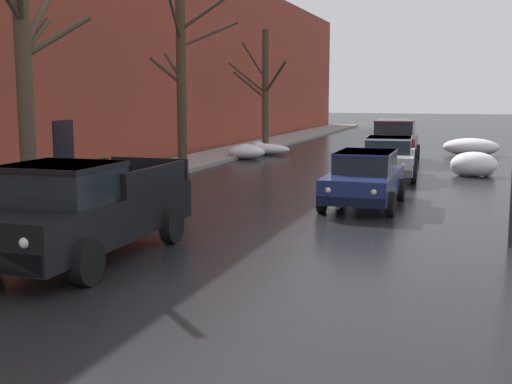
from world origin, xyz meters
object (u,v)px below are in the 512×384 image
(bare_tree_far_down_block, at_px, (264,90))
(sedan_darkblue_parked_kerbside_close, at_px, (364,177))
(sedan_silver_parked_kerbside_mid, at_px, (388,156))
(suv_maroon_parked_far_down_block, at_px, (395,139))
(bare_tree_mid_block, at_px, (182,75))
(pickup_truck_black_approaching_near_lane, at_px, (82,210))
(bare_tree_second_along_sidewalk, at_px, (28,86))

(bare_tree_far_down_block, xyz_separation_m, sedan_darkblue_parked_kerbside_close, (7.01, -13.52, -2.35))
(sedan_silver_parked_kerbside_mid, xyz_separation_m, suv_maroon_parked_far_down_block, (-0.40, 5.56, 0.23))
(sedan_darkblue_parked_kerbside_close, distance_m, sedan_silver_parked_kerbside_mid, 5.98)
(sedan_darkblue_parked_kerbside_close, bearing_deg, bare_tree_mid_block, 150.45)
(bare_tree_far_down_block, height_order, sedan_darkblue_parked_kerbside_close, bare_tree_far_down_block)
(bare_tree_mid_block, distance_m, bare_tree_far_down_block, 9.59)
(pickup_truck_black_approaching_near_lane, bearing_deg, sedan_silver_parked_kerbside_mid, 74.10)
(bare_tree_second_along_sidewalk, relative_size, pickup_truck_black_approaching_near_lane, 1.17)
(bare_tree_mid_block, relative_size, sedan_darkblue_parked_kerbside_close, 1.63)
(bare_tree_mid_block, height_order, sedan_silver_parked_kerbside_mid, bare_tree_mid_block)
(sedan_darkblue_parked_kerbside_close, xyz_separation_m, sedan_silver_parked_kerbside_mid, (-0.10, 5.98, 0.00))
(bare_tree_second_along_sidewalk, bearing_deg, sedan_darkblue_parked_kerbside_close, 32.37)
(bare_tree_mid_block, height_order, suv_maroon_parked_far_down_block, bare_tree_mid_block)
(suv_maroon_parked_far_down_block, bearing_deg, sedan_silver_parked_kerbside_mid, -85.93)
(pickup_truck_black_approaching_near_lane, xyz_separation_m, sedan_darkblue_parked_kerbside_close, (3.84, 7.13, -0.13))
(pickup_truck_black_approaching_near_lane, height_order, sedan_darkblue_parked_kerbside_close, pickup_truck_black_approaching_near_lane)
(suv_maroon_parked_far_down_block, bearing_deg, bare_tree_far_down_block, 163.14)
(bare_tree_mid_block, bearing_deg, bare_tree_second_along_sidewalk, -89.91)
(sedan_darkblue_parked_kerbside_close, distance_m, suv_maroon_parked_far_down_block, 11.56)
(bare_tree_far_down_block, height_order, pickup_truck_black_approaching_near_lane, bare_tree_far_down_block)
(pickup_truck_black_approaching_near_lane, bearing_deg, sedan_darkblue_parked_kerbside_close, 61.72)
(bare_tree_mid_block, xyz_separation_m, sedan_darkblue_parked_kerbside_close, (6.94, -3.94, -2.79))
(bare_tree_far_down_block, distance_m, pickup_truck_black_approaching_near_lane, 21.01)
(pickup_truck_black_approaching_near_lane, relative_size, suv_maroon_parked_far_down_block, 1.13)
(bare_tree_far_down_block, bearing_deg, sedan_darkblue_parked_kerbside_close, -62.59)
(bare_tree_second_along_sidewalk, bearing_deg, bare_tree_mid_block, 90.09)
(bare_tree_far_down_block, bearing_deg, sedan_silver_parked_kerbside_mid, -47.49)
(sedan_darkblue_parked_kerbside_close, bearing_deg, bare_tree_far_down_block, 117.41)
(sedan_silver_parked_kerbside_mid, bearing_deg, bare_tree_second_along_sidewalk, -123.36)
(bare_tree_second_along_sidewalk, xyz_separation_m, bare_tree_far_down_block, (-0.08, 17.91, 0.03))
(bare_tree_mid_block, xyz_separation_m, suv_maroon_parked_far_down_block, (6.44, 7.61, -2.55))
(bare_tree_mid_block, distance_m, sedan_darkblue_parked_kerbside_close, 8.45)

